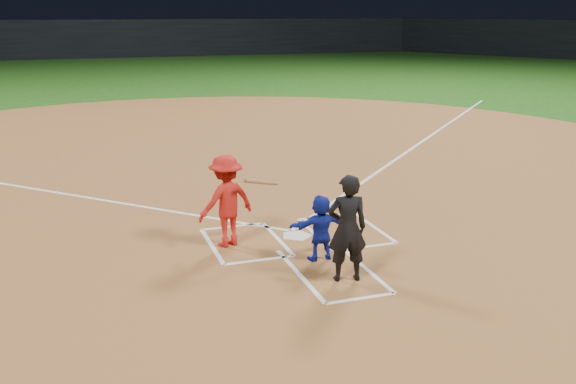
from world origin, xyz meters
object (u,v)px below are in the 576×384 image
object	(u,v)px
catcher	(321,228)
umpire	(347,228)
batter_at_plate	(226,201)
home_plate	(296,236)

from	to	relation	value
catcher	umpire	distance (m)	0.96
catcher	batter_at_plate	distance (m)	1.78
home_plate	catcher	world-z (taller)	catcher
home_plate	catcher	size ratio (longest dim) A/B	0.54
umpire	catcher	bearing A→B (deg)	-76.03
home_plate	umpire	distance (m)	2.26
umpire	batter_at_plate	world-z (taller)	umpire
home_plate	umpire	xyz separation A→B (m)	(0.07, -2.10, 0.83)
umpire	batter_at_plate	bearing A→B (deg)	-46.53
home_plate	catcher	xyz separation A→B (m)	(0.01, -1.18, 0.55)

